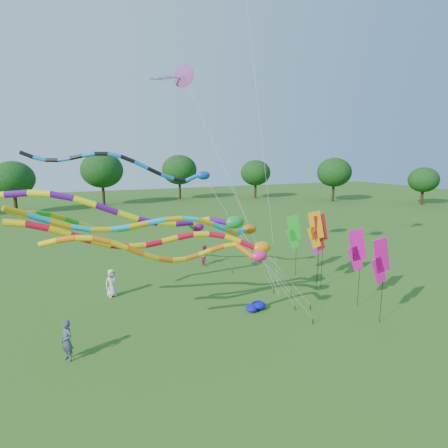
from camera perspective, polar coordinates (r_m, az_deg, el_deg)
name	(u,v)px	position (r m, az deg, el deg)	size (l,w,h in m)	color
ground	(278,337)	(19.47, 8.30, -16.63)	(160.00, 160.00, 0.00)	#215015
tube_kite_red	(183,241)	(18.43, -6.27, -2.60)	(14.72, 1.25, 6.87)	black
tube_kite_orange	(191,252)	(16.89, -5.04, -4.22)	(12.50, 1.04, 6.29)	black
tube_kite_purple	(139,213)	(18.48, -12.88, 1.63)	(16.50, 2.47, 7.97)	black
tube_kite_blue	(137,167)	(22.36, -13.15, 8.44)	(13.89, 4.69, 9.60)	black
tube_kite_cyan	(178,226)	(18.72, -7.02, -0.28)	(14.89, 2.36, 7.39)	black
tube_kite_green	(145,224)	(23.64, -11.91, -0.06)	(13.23, 3.58, 6.63)	black
delta_kite_high_c	(183,76)	(26.85, -6.27, 21.57)	(6.09, 7.62, 15.65)	black
banner_pole_red	(320,233)	(25.24, 14.45, -1.27)	(1.16, 0.16, 5.08)	black
banner_pole_magenta_b	(357,250)	(22.93, 19.59, -3.76)	(1.11, 0.51, 4.69)	black
banner_pole_orange	(315,230)	(25.02, 13.75, -0.89)	(1.13, 0.43, 5.28)	black
banner_pole_violet	(316,237)	(26.77, 13.87, -2.00)	(1.10, 0.53, 4.42)	black
banner_pole_green	(294,232)	(27.52, 10.55, -1.24)	(1.12, 0.46, 4.56)	black
banner_pole_magenta_a	(381,261)	(21.03, 22.75, -5.22)	(1.16, 0.21, 4.70)	black
blue_nylon_heap	(257,304)	(22.44, 4.99, -12.08)	(1.30, 1.53, 0.49)	#0C0DA7
person_a	(112,283)	(24.84, -16.72, -8.59)	(0.87, 0.57, 1.78)	silver
person_b	(67,341)	(18.29, -22.83, -16.08)	(0.67, 0.44, 1.84)	#404559
person_c	(205,255)	(30.40, -2.98, -4.74)	(0.79, 0.62, 1.63)	#92354A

